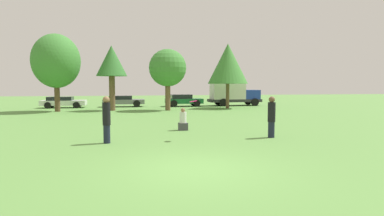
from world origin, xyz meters
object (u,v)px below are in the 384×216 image
Objects in this scene: person_thrower at (107,119)px; tree_2 at (168,68)px; person_catcher at (272,116)px; tree_0 at (56,61)px; parked_car_white at (63,102)px; delivery_truck_blue at (233,94)px; tree_1 at (112,62)px; tree_3 at (228,64)px; parked_car_grey at (123,101)px; parked_car_green at (183,100)px; frisbee at (193,101)px; bystander_sitting at (183,121)px.

tree_2 reaches higher than person_thrower.
tree_0 is (-11.67, 15.55, 3.27)m from person_catcher.
delivery_truck_blue is at bearing -0.03° from parked_car_white.
tree_1 is at bearing 171.15° from tree_2.
tree_3 is 16.38m from parked_car_white.
tree_0 is 1.55× the size of parked_car_white.
parked_car_grey is (-6.45, 20.54, -0.26)m from person_catcher.
tree_2 is at bearing -3.26° from tree_0.
parked_car_grey is at bearing -72.45° from person_catcher.
parked_car_white is 11.84m from parked_car_green.
tree_1 is 1.00× the size of delivery_truck_blue.
tree_0 is 5.91m from parked_car_white.
frisbee is at bearing -66.18° from parked_car_white.
parked_car_white is at bearing -58.88° from person_catcher.
tree_3 is 1.60× the size of parked_car_green.
tree_1 is 10.63m from tree_3.
parked_car_green is (-3.67, 3.60, -3.54)m from tree_3.
bystander_sitting is at bearing -56.49° from tree_0.
tree_3 reaches higher than bystander_sitting.
tree_3 is at bearing -22.74° from parked_car_grey.
parked_car_white is (-4.89, 4.47, -3.60)m from tree_1.
bystander_sitting is 14.03m from tree_1.
delivery_truck_blue is at bearing -1.66° from parked_car_grey.
frisbee is at bearing 0.84° from person_thrower.
person_catcher reaches higher than parked_car_green.
person_catcher is 0.31× the size of delivery_truck_blue.
parked_car_white is (-8.82, 20.17, -0.97)m from frisbee.
person_catcher is at bearing -65.27° from tree_1.
tree_1 is 13.50m from delivery_truck_blue.
tree_2 is 1.29× the size of parked_car_grey.
person_thrower is 0.43× the size of parked_car_white.
tree_3 is (5.87, 1.37, 0.55)m from tree_2.
frisbee is at bearing -98.40° from parked_car_green.
person_thrower is 23.36m from delivery_truck_blue.
tree_2 is at bearing -28.19° from parked_car_white.
tree_2 is 6.20m from parked_car_green.
parked_car_white is 1.08× the size of parked_car_green.
tree_1 is at bearing -99.49° from parked_car_grey.
frisbee is 0.05× the size of tree_3.
tree_1 is 4.82m from tree_2.
tree_1 is 7.54m from parked_car_white.
tree_2 is (-2.52, 15.02, 2.77)m from person_catcher.
person_catcher is at bearing -53.10° from tree_0.
person_catcher is at bearing -88.90° from parked_car_green.
tree_1 is (4.41, 0.22, 0.02)m from tree_0.
tree_0 reaches higher than tree_2.
frisbee is at bearing -93.08° from tree_2.
frisbee is 16.40m from tree_1.
delivery_truck_blue is at bearing -104.25° from person_catcher.
bystander_sitting is at bearing -72.81° from tree_1.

